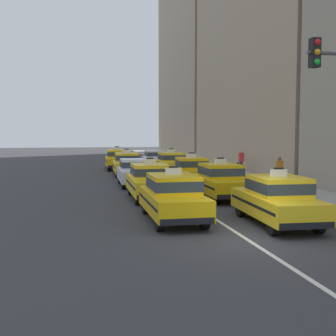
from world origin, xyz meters
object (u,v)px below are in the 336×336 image
at_px(taxi_right_second, 220,180).
at_px(pedestrian_near_crosswalk, 280,172).
at_px(taxi_right_nearest, 277,199).
at_px(taxi_right_fourth, 171,163).
at_px(taxi_right_third, 191,171).
at_px(sedan_right_fifth, 155,159).
at_px(taxi_left_nearest, 173,196).
at_px(taxi_left_fourth, 127,164).
at_px(taxi_left_second, 150,181).
at_px(sedan_left_third, 134,171).
at_px(taxi_left_fifth, 117,159).
at_px(pedestrian_mid_block, 241,162).

distance_m(taxi_right_second, pedestrian_near_crosswalk, 4.87).
height_order(taxi_right_nearest, pedestrian_near_crosswalk, taxi_right_nearest).
bearing_deg(taxi_right_fourth, taxi_right_third, -91.24).
bearing_deg(sedan_right_fifth, taxi_left_nearest, -98.09).
xyz_separation_m(taxi_left_fourth, pedestrian_near_crosswalk, (7.37, -9.26, 0.10)).
height_order(taxi_left_second, sedan_left_third, taxi_left_second).
relative_size(taxi_left_nearest, taxi_left_fifth, 0.99).
bearing_deg(taxi_right_second, taxi_right_fourth, 89.67).
xyz_separation_m(taxi_left_nearest, sedan_left_third, (-0.08, 10.46, -0.03)).
bearing_deg(taxi_right_third, taxi_right_second, -89.20).
height_order(taxi_right_nearest, taxi_right_third, same).
height_order(sedan_left_third, taxi_right_second, taxi_right_second).
height_order(taxi_right_third, pedestrian_near_crosswalk, taxi_right_third).
bearing_deg(sedan_right_fifth, taxi_right_nearest, -89.56).
xyz_separation_m(taxi_left_nearest, sedan_right_fifth, (3.16, 22.22, -0.03)).
height_order(taxi_left_second, taxi_right_third, same).
relative_size(taxi_right_fourth, pedestrian_near_crosswalk, 2.76).
relative_size(sedan_left_third, sedan_right_fifth, 1.00).
distance_m(taxi_left_second, taxi_left_fifth, 16.77).
bearing_deg(taxi_right_third, taxi_right_fourth, 88.76).
bearing_deg(sedan_right_fifth, taxi_left_fifth, -175.48).
relative_size(taxi_right_fourth, pedestrian_mid_block, 2.70).
bearing_deg(taxi_right_nearest, taxi_left_nearest, 158.70).
bearing_deg(pedestrian_mid_block, pedestrian_near_crosswalk, -96.12).
bearing_deg(pedestrian_near_crosswalk, pedestrian_mid_block, 83.88).
height_order(taxi_left_fifth, taxi_right_fourth, same).
height_order(taxi_left_fourth, taxi_left_fifth, same).
relative_size(taxi_right_second, pedestrian_near_crosswalk, 2.77).
distance_m(taxi_right_second, pedestrian_mid_block, 11.76).
xyz_separation_m(taxi_left_second, taxi_right_second, (3.26, -0.50, 0.00)).
relative_size(pedestrian_near_crosswalk, pedestrian_mid_block, 0.98).
height_order(taxi_left_nearest, taxi_right_second, same).
height_order(taxi_left_second, pedestrian_near_crosswalk, taxi_left_second).
relative_size(taxi_right_fourth, sedan_right_fifth, 1.06).
relative_size(taxi_left_nearest, sedan_right_fifth, 1.06).
distance_m(taxi_right_nearest, taxi_right_second, 5.99).
xyz_separation_m(taxi_left_nearest, pedestrian_mid_block, (8.34, 15.29, 0.12)).
distance_m(pedestrian_near_crosswalk, pedestrian_mid_block, 8.20).
distance_m(taxi_left_second, sedan_right_fifth, 17.32).
xyz_separation_m(taxi_right_nearest, taxi_right_third, (-0.16, 11.12, 0.00)).
bearing_deg(taxi_left_fourth, taxi_right_third, -64.82).
height_order(taxi_left_fifth, taxi_right_third, same).
bearing_deg(sedan_left_third, sedan_right_fifth, 74.58).
relative_size(taxi_left_fourth, taxi_right_fourth, 1.01).
height_order(taxi_left_fourth, taxi_right_second, same).
bearing_deg(taxi_left_second, pedestrian_mid_block, 50.43).
distance_m(taxi_left_fifth, taxi_right_fourth, 6.66).
relative_size(taxi_left_fourth, pedestrian_near_crosswalk, 2.79).
xyz_separation_m(sedan_right_fifth, pedestrian_mid_block, (5.18, -6.93, 0.15)).
xyz_separation_m(taxi_left_nearest, taxi_left_fifth, (-0.13, 21.96, 0.00)).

